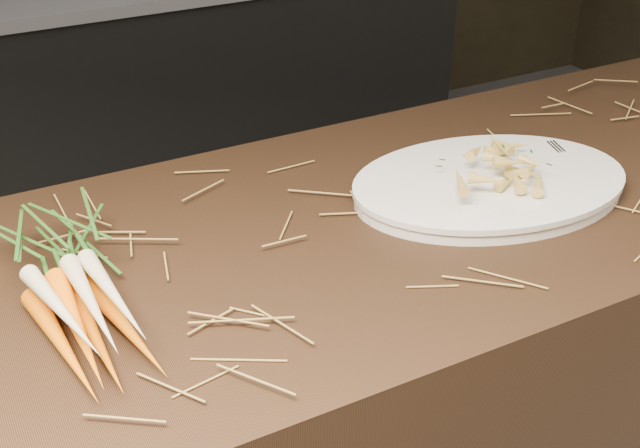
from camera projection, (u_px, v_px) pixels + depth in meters
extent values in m
cube|color=black|center=(422.00, 398.00, 1.58)|extent=(2.40, 0.70, 0.90)
cube|color=black|center=(218.00, 83.00, 3.15)|extent=(1.80, 0.60, 0.80)
cone|color=orange|center=(63.00, 346.00, 1.00)|extent=(0.06, 0.25, 0.03)
cone|color=orange|center=(94.00, 335.00, 1.01)|extent=(0.04, 0.25, 0.03)
cone|color=orange|center=(124.00, 325.00, 1.03)|extent=(0.07, 0.25, 0.03)
cone|color=orange|center=(78.00, 328.00, 0.99)|extent=(0.03, 0.25, 0.03)
cone|color=beige|center=(62.00, 312.00, 0.98)|extent=(0.07, 0.23, 0.04)
cone|color=beige|center=(92.00, 304.00, 0.99)|extent=(0.03, 0.23, 0.04)
cone|color=beige|center=(114.00, 295.00, 1.01)|extent=(0.04, 0.23, 0.04)
ellipsoid|color=#366B20|center=(47.00, 240.00, 1.15)|extent=(0.16, 0.22, 0.08)
cube|color=silver|center=(584.00, 171.00, 1.37)|extent=(0.06, 0.18, 0.00)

